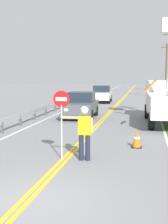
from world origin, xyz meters
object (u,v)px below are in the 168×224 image
object	(u,v)px
flagger_worker	(84,130)
oncoming_sedan_nearest	(81,105)
utility_bucket_truck	(167,99)
traffic_cone_lead	(137,139)
oncoming_sedan_second	(102,94)
utility_pole_far	(166,66)
stop_sign_paddle	(61,109)

from	to	relation	value
flagger_worker	oncoming_sedan_nearest	world-z (taller)	flagger_worker
utility_bucket_truck	traffic_cone_lead	distance (m)	7.00
flagger_worker	oncoming_sedan_second	bearing A→B (deg)	96.37
utility_bucket_truck	traffic_cone_lead	size ratio (longest dim) A/B	9.86
utility_bucket_truck	traffic_cone_lead	xyz separation A→B (m)	(-1.54, -6.74, -1.10)
utility_bucket_truck	oncoming_sedan_nearest	size ratio (longest dim) A/B	1.66
utility_pole_far	utility_bucket_truck	bearing A→B (deg)	-93.27
stop_sign_paddle	utility_pole_far	xyz separation A→B (m)	(5.99, 44.22, 2.39)
oncoming_sedan_second	utility_pole_far	xyz separation A→B (m)	(7.64, 22.59, 3.26)
oncoming_sedan_second	flagger_worker	bearing A→B (deg)	-83.63
flagger_worker	utility_bucket_truck	distance (m)	9.53
oncoming_sedan_nearest	oncoming_sedan_second	bearing A→B (deg)	91.13
oncoming_sedan_second	traffic_cone_lead	distance (m)	19.81
stop_sign_paddle	utility_pole_far	bearing A→B (deg)	82.28
utility_pole_far	traffic_cone_lead	distance (m)	42.29
stop_sign_paddle	utility_pole_far	world-z (taller)	utility_pole_far
utility_pole_far	stop_sign_paddle	bearing A→B (deg)	-97.72
flagger_worker	oncoming_sedan_second	distance (m)	21.74
flagger_worker	traffic_cone_lead	bearing A→B (deg)	53.11
flagger_worker	oncoming_sedan_second	world-z (taller)	flagger_worker
flagger_worker	utility_bucket_truck	world-z (taller)	utility_bucket_truck
stop_sign_paddle	utility_bucket_truck	xyz separation A→B (m)	(3.98, 8.98, -0.28)
stop_sign_paddle	oncoming_sedan_second	size ratio (longest dim) A/B	0.56
oncoming_sedan_nearest	oncoming_sedan_second	distance (m)	11.48
traffic_cone_lead	oncoming_sedan_nearest	bearing A→B (deg)	116.01
stop_sign_paddle	utility_bucket_truck	distance (m)	9.83
utility_pole_far	traffic_cone_lead	xyz separation A→B (m)	(-3.55, -41.97, -3.76)
flagger_worker	stop_sign_paddle	distance (m)	1.02
utility_pole_far	oncoming_sedan_second	bearing A→B (deg)	-108.67
stop_sign_paddle	traffic_cone_lead	distance (m)	3.59
traffic_cone_lead	flagger_worker	bearing A→B (deg)	-126.89
flagger_worker	oncoming_sedan_second	xyz separation A→B (m)	(-2.41, 21.60, -0.21)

